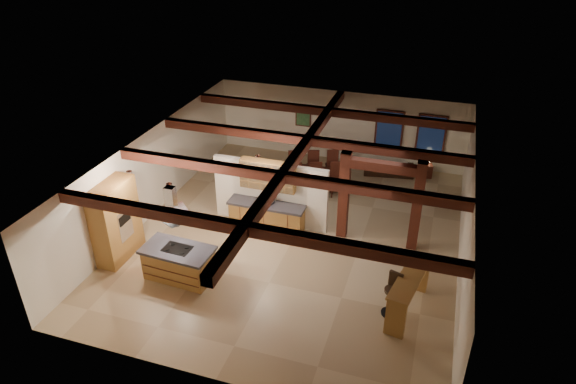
# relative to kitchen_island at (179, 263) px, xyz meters

# --- Properties ---
(ground) EXTENTS (12.00, 12.00, 0.00)m
(ground) POSITION_rel_kitchen_island_xyz_m (2.48, 2.99, -0.49)
(ground) COLOR tan
(ground) RESTS_ON ground
(room_walls) EXTENTS (12.00, 12.00, 12.00)m
(room_walls) POSITION_rel_kitchen_island_xyz_m (2.48, 2.99, 1.29)
(room_walls) COLOR white
(room_walls) RESTS_ON ground
(ceiling_beams) EXTENTS (10.00, 12.00, 0.28)m
(ceiling_beams) POSITION_rel_kitchen_island_xyz_m (2.48, 2.99, 2.27)
(ceiling_beams) COLOR #3A160E
(ceiling_beams) RESTS_ON room_walls
(timber_posts) EXTENTS (2.50, 0.30, 2.90)m
(timber_posts) POSITION_rel_kitchen_island_xyz_m (4.98, 3.49, 1.27)
(timber_posts) COLOR #3A160E
(timber_posts) RESTS_ON ground
(partition_wall) EXTENTS (3.80, 0.18, 2.20)m
(partition_wall) POSITION_rel_kitchen_island_xyz_m (1.48, 3.49, 0.61)
(partition_wall) COLOR white
(partition_wall) RESTS_ON ground
(pantry_cabinet) EXTENTS (0.67, 1.60, 2.40)m
(pantry_cabinet) POSITION_rel_kitchen_island_xyz_m (-2.18, 0.39, 0.71)
(pantry_cabinet) COLOR olive
(pantry_cabinet) RESTS_ON ground
(back_counter) EXTENTS (2.50, 0.66, 0.94)m
(back_counter) POSITION_rel_kitchen_island_xyz_m (1.48, 3.10, -0.02)
(back_counter) COLOR olive
(back_counter) RESTS_ON ground
(upper_display_cabinet) EXTENTS (1.80, 0.36, 0.95)m
(upper_display_cabinet) POSITION_rel_kitchen_island_xyz_m (1.48, 3.30, 1.36)
(upper_display_cabinet) COLOR olive
(upper_display_cabinet) RESTS_ON partition_wall
(range_hood) EXTENTS (1.10, 1.10, 1.40)m
(range_hood) POSITION_rel_kitchen_island_xyz_m (0.00, 0.00, 1.29)
(range_hood) COLOR silver
(range_hood) RESTS_ON room_walls
(back_windows) EXTENTS (2.70, 0.07, 1.70)m
(back_windows) POSITION_rel_kitchen_island_xyz_m (5.28, 8.93, 1.01)
(back_windows) COLOR #3A160E
(back_windows) RESTS_ON room_walls
(framed_art) EXTENTS (0.65, 0.05, 0.85)m
(framed_art) POSITION_rel_kitchen_island_xyz_m (0.98, 8.93, 1.21)
(framed_art) COLOR #3A160E
(framed_art) RESTS_ON room_walls
(recessed_cans) EXTENTS (3.16, 2.46, 0.03)m
(recessed_cans) POSITION_rel_kitchen_island_xyz_m (-0.05, 1.06, 2.38)
(recessed_cans) COLOR silver
(recessed_cans) RESTS_ON room_walls
(kitchen_island) EXTENTS (2.03, 1.16, 0.98)m
(kitchen_island) POSITION_rel_kitchen_island_xyz_m (0.00, 0.00, 0.00)
(kitchen_island) COLOR olive
(kitchen_island) RESTS_ON ground
(dining_table) EXTENTS (1.76, 1.01, 0.61)m
(dining_table) POSITION_rel_kitchen_island_xyz_m (2.19, 6.36, -0.19)
(dining_table) COLOR #3A160E
(dining_table) RESTS_ON ground
(sofa) EXTENTS (2.00, 1.05, 0.56)m
(sofa) POSITION_rel_kitchen_island_xyz_m (4.70, 8.23, -0.22)
(sofa) COLOR black
(sofa) RESTS_ON ground
(microwave) EXTENTS (0.49, 0.40, 0.23)m
(microwave) POSITION_rel_kitchen_island_xyz_m (1.48, 3.10, 0.56)
(microwave) COLOR silver
(microwave) RESTS_ON back_counter
(bar_counter) EXTENTS (0.97, 2.25, 1.15)m
(bar_counter) POSITION_rel_kitchen_island_xyz_m (6.25, 0.53, 0.28)
(bar_counter) COLOR olive
(bar_counter) RESTS_ON ground
(side_table) EXTENTS (0.51, 0.51, 0.52)m
(side_table) POSITION_rel_kitchen_island_xyz_m (6.10, 8.45, -0.23)
(side_table) COLOR #3A160E
(side_table) RESTS_ON ground
(table_lamp) EXTENTS (0.26, 0.26, 0.31)m
(table_lamp) POSITION_rel_kitchen_island_xyz_m (6.10, 8.45, 0.25)
(table_lamp) COLOR black
(table_lamp) RESTS_ON side_table
(bar_stool_a) EXTENTS (0.45, 0.46, 1.21)m
(bar_stool_a) POSITION_rel_kitchen_island_xyz_m (5.87, 0.36, 0.12)
(bar_stool_a) COLOR black
(bar_stool_a) RESTS_ON ground
(bar_stool_b) EXTENTS (0.43, 0.45, 1.21)m
(bar_stool_b) POSITION_rel_kitchen_island_xyz_m (5.87, 0.33, 0.12)
(bar_stool_b) COLOR black
(bar_stool_b) RESTS_ON ground
(dining_chairs) EXTENTS (2.44, 2.44, 1.24)m
(dining_chairs) POSITION_rel_kitchen_island_xyz_m (2.19, 6.36, 0.14)
(dining_chairs) COLOR #3A160E
(dining_chairs) RESTS_ON ground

